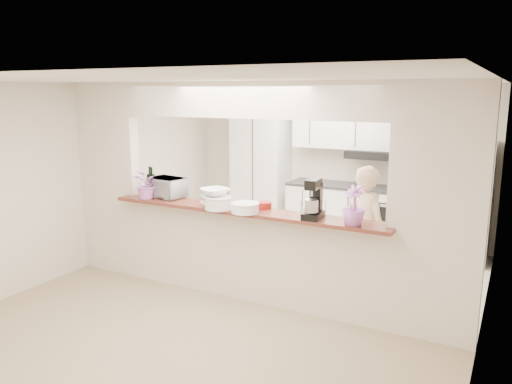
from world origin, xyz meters
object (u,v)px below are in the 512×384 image
Objects in this scene: person at (367,231)px; refrigerator at (463,202)px; toaster_oven at (167,188)px; stand_mixer at (314,201)px.

refrigerator is at bearing -82.85° from person.
person is at bearing 26.84° from toaster_oven.
toaster_oven is (-3.20, -2.60, 0.36)m from refrigerator.
refrigerator is 4.06× the size of stand_mixer.
toaster_oven is at bearing 176.50° from stand_mixer.
stand_mixer is at bearing 5.53° from toaster_oven.
refrigerator reaches higher than person.
stand_mixer is 0.27× the size of person.
refrigerator is at bearing 66.19° from stand_mixer.
refrigerator reaches higher than toaster_oven.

